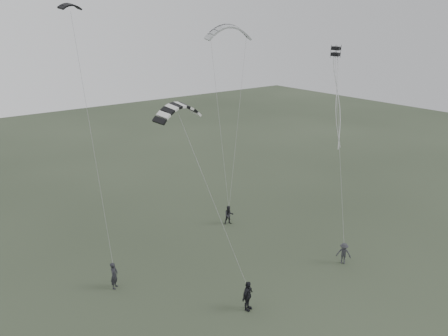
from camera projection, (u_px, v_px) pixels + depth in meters
ground at (254, 291)px, 29.19m from camera, size 140.00×140.00×0.00m
flyer_left at (114, 275)px, 29.24m from camera, size 0.81×0.80×1.89m
flyer_right at (229, 215)px, 38.54m from camera, size 1.02×0.92×1.70m
flyer_center at (248, 296)px, 26.98m from camera, size 1.26×0.86×1.98m
flyer_far at (344, 253)px, 32.24m from camera, size 1.12×1.22×1.65m
kite_dark_small at (70, 5)px, 26.96m from camera, size 1.66×1.11×0.61m
kite_pale_large at (229, 26)px, 38.23m from camera, size 4.42×2.45×1.88m
kite_striped at (178, 105)px, 25.07m from camera, size 3.39×1.73×1.39m
kite_box at (336, 51)px, 32.72m from camera, size 0.78×0.80×0.72m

